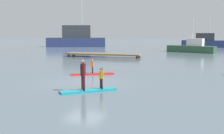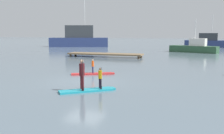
# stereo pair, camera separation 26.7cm
# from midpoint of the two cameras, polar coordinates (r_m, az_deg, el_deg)

# --- Properties ---
(ground_plane) EXTENTS (240.00, 240.00, 0.00)m
(ground_plane) POSITION_cam_midpoint_polar(r_m,az_deg,el_deg) (17.22, -6.46, -2.98)
(ground_plane) COLOR slate
(paddleboard_near) EXTENTS (3.13, 1.94, 0.10)m
(paddleboard_near) POSITION_cam_midpoint_polar(r_m,az_deg,el_deg) (19.65, -4.69, -1.49)
(paddleboard_near) COLOR red
(paddleboard_near) RESTS_ON ground
(paddler_child_solo) EXTENTS (0.25, 0.35, 1.13)m
(paddler_child_solo) POSITION_cam_midpoint_polar(r_m,az_deg,el_deg) (19.57, -4.71, 0.35)
(paddler_child_solo) COLOR #19194C
(paddler_child_solo) RESTS_ON paddleboard_near
(paddleboard_far) EXTENTS (2.78, 2.36, 0.10)m
(paddleboard_far) POSITION_cam_midpoint_polar(r_m,az_deg,el_deg) (14.13, -5.70, -5.12)
(paddleboard_far) COLOR #1E9EB2
(paddleboard_far) RESTS_ON ground
(paddler_adult) EXTENTS (0.40, 0.43, 1.64)m
(paddler_adult) POSITION_cam_midpoint_polar(r_m,az_deg,el_deg) (13.87, -6.91, -1.25)
(paddler_adult) COLOR #4C1419
(paddler_adult) RESTS_ON paddleboard_far
(paddler_child_front) EXTENTS (0.30, 0.34, 1.20)m
(paddler_child_front) POSITION_cam_midpoint_polar(r_m,az_deg,el_deg) (14.19, -2.90, -2.18)
(paddler_child_front) COLOR black
(paddler_child_front) RESTS_ON paddleboard_far
(fishing_boat_white_large) EXTENTS (12.69, 6.93, 12.93)m
(fishing_boat_white_large) POSITION_cam_midpoint_polar(r_m,az_deg,el_deg) (56.82, -7.96, 6.14)
(fishing_boat_white_large) COLOR navy
(fishing_boat_white_large) RESTS_ON ground
(fishing_boat_green_midground) EXTENTS (7.54, 4.14, 5.22)m
(fishing_boat_green_midground) POSITION_cam_midpoint_polar(r_m,az_deg,el_deg) (42.69, 16.92, 4.09)
(fishing_boat_green_midground) COLOR #2D5638
(fishing_boat_green_midground) RESTS_ON ground
(motor_boat_small_navy) EXTENTS (9.57, 2.97, 6.84)m
(motor_boat_small_navy) POSITION_cam_midpoint_polar(r_m,az_deg,el_deg) (58.73, 19.59, 5.21)
(motor_boat_small_navy) COLOR navy
(motor_boat_small_navy) RESTS_ON ground
(floating_dock) EXTENTS (9.61, 2.09, 0.48)m
(floating_dock) POSITION_cam_midpoint_polar(r_m,az_deg,el_deg) (33.10, -2.15, 2.86)
(floating_dock) COLOR #846B4C
(floating_dock) RESTS_ON ground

